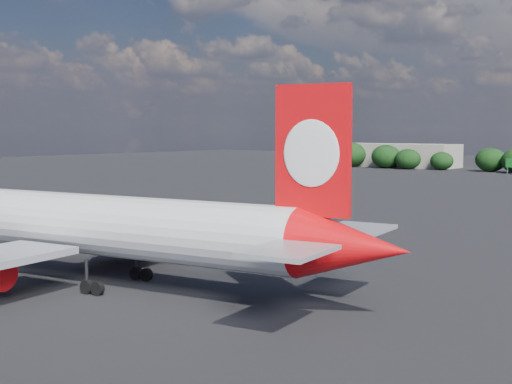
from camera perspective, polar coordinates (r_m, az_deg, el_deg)
The scene contains 3 objects.
ground at distance 107.78m, azimuth 9.34°, elevation -2.01°, with size 500.00×500.00×0.00m, color black.
qantas_airliner at distance 60.65m, azimuth -11.69°, elevation -2.81°, with size 49.76×47.47×16.25m.
terminal_building at distance 254.19m, azimuth 11.17°, elevation 2.91°, with size 42.00×16.00×8.00m.
Camera 1 is at (52.27, -33.34, 13.14)m, focal length 50.00 mm.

